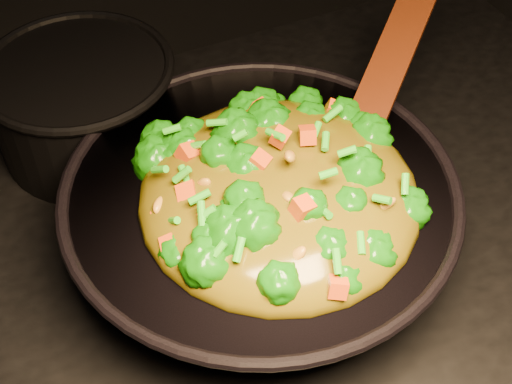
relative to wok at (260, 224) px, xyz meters
name	(u,v)px	position (x,y,z in m)	size (l,w,h in m)	color
wok	(260,224)	(0.00, 0.00, 0.00)	(0.39, 0.39, 0.11)	black
stir_fry	(280,167)	(0.01, -0.02, 0.10)	(0.27, 0.27, 0.09)	#146707
spatula	(383,79)	(0.17, 0.05, 0.10)	(0.27, 0.04, 0.01)	#361107
back_pot	(84,106)	(-0.12, 0.25, 0.01)	(0.22, 0.22, 0.12)	black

